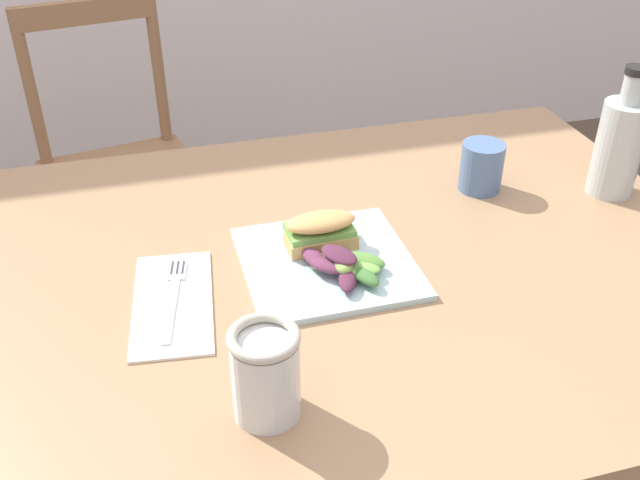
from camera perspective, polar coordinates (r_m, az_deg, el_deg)
name	(u,v)px	position (r m, az deg, el deg)	size (l,w,h in m)	color
dining_table	(288,330)	(1.14, -2.57, -7.06)	(1.37, 0.90, 0.74)	#997551
chair_wooden_far	(120,171)	(2.04, -15.45, 5.29)	(0.47, 0.47, 0.87)	#8E6642
plate_lunch	(327,263)	(1.08, 0.57, -1.79)	(0.25, 0.25, 0.01)	silver
sandwich_half_front	(320,230)	(1.09, 0.04, 0.77)	(0.11, 0.07, 0.06)	tan
salad_mixed_greens	(343,264)	(1.04, 1.82, -1.90)	(0.13, 0.12, 0.04)	#84A84C
napkin_folded	(173,302)	(1.02, -11.51, -4.83)	(0.11, 0.23, 0.00)	silver
fork_on_napkin	(174,293)	(1.04, -11.44, -4.09)	(0.05, 0.19, 0.00)	silver
bottle_cold_brew	(618,151)	(1.33, 22.39, 6.50)	(0.08, 0.08, 0.23)	black
mason_jar_iced_tea	(266,377)	(0.82, -4.30, -10.71)	(0.08, 0.08, 0.12)	#995623
cup_extra_side	(482,167)	(1.29, 12.60, 5.65)	(0.07, 0.07, 0.09)	#4C6B93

